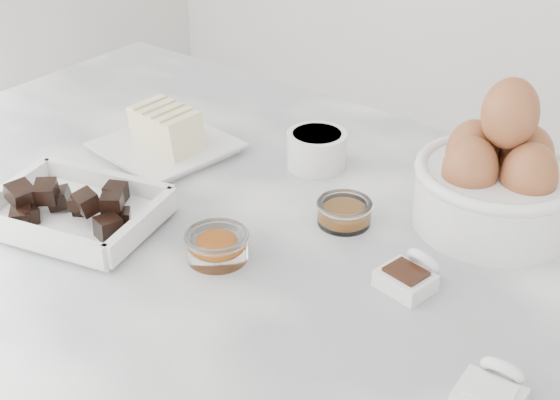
# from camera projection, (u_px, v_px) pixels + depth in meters

# --- Properties ---
(marble_slab) EXTENTS (1.20, 0.80, 0.04)m
(marble_slab) POSITION_uv_depth(u_px,v_px,m) (251.00, 249.00, 0.92)
(marble_slab) COLOR white
(marble_slab) RESTS_ON cabinet
(chocolate_dish) EXTENTS (0.23, 0.19, 0.05)m
(chocolate_dish) POSITION_uv_depth(u_px,v_px,m) (74.00, 207.00, 0.92)
(chocolate_dish) COLOR white
(chocolate_dish) RESTS_ON marble_slab
(butter_plate) EXTENTS (0.18, 0.18, 0.07)m
(butter_plate) POSITION_uv_depth(u_px,v_px,m) (164.00, 136.00, 1.08)
(butter_plate) COLOR white
(butter_plate) RESTS_ON marble_slab
(sugar_ramekin) EXTENTS (0.08, 0.08, 0.05)m
(sugar_ramekin) POSITION_uv_depth(u_px,v_px,m) (317.00, 148.00, 1.05)
(sugar_ramekin) COLOR white
(sugar_ramekin) RESTS_ON marble_slab
(egg_bowl) EXTENTS (0.19, 0.19, 0.18)m
(egg_bowl) POSITION_uv_depth(u_px,v_px,m) (497.00, 179.00, 0.90)
(egg_bowl) COLOR white
(egg_bowl) RESTS_ON marble_slab
(honey_bowl) EXTENTS (0.07, 0.07, 0.03)m
(honey_bowl) POSITION_uv_depth(u_px,v_px,m) (344.00, 212.00, 0.92)
(honey_bowl) COLOR white
(honey_bowl) RESTS_ON marble_slab
(zest_bowl) EXTENTS (0.07, 0.07, 0.03)m
(zest_bowl) POSITION_uv_depth(u_px,v_px,m) (217.00, 245.00, 0.86)
(zest_bowl) COLOR white
(zest_bowl) RESTS_ON marble_slab
(vanilla_spoon) EXTENTS (0.06, 0.07, 0.04)m
(vanilla_spoon) POSITION_uv_depth(u_px,v_px,m) (410.00, 275.00, 0.82)
(vanilla_spoon) COLOR white
(vanilla_spoon) RESTS_ON marble_slab
(salt_spoon) EXTENTS (0.06, 0.07, 0.04)m
(salt_spoon) POSITION_uv_depth(u_px,v_px,m) (492.00, 392.00, 0.67)
(salt_spoon) COLOR white
(salt_spoon) RESTS_ON marble_slab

